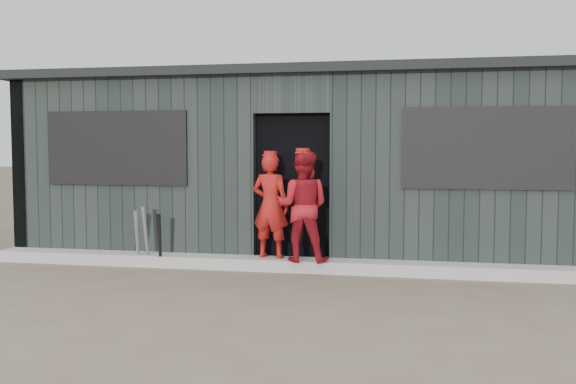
% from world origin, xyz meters
% --- Properties ---
extents(ground, '(80.00, 80.00, 0.00)m').
position_xyz_m(ground, '(0.00, 0.00, 0.00)').
color(ground, brown).
rests_on(ground, ground).
extents(curb, '(8.00, 0.36, 0.15)m').
position_xyz_m(curb, '(0.00, 1.82, 0.07)').
color(curb, '#ACACA6').
rests_on(curb, ground).
extents(bat_left, '(0.14, 0.26, 0.75)m').
position_xyz_m(bat_left, '(-2.00, 1.71, 0.38)').
color(bat_left, gray).
rests_on(bat_left, ground).
extents(bat_mid, '(0.12, 0.17, 0.80)m').
position_xyz_m(bat_mid, '(-1.87, 1.71, 0.40)').
color(bat_mid, gray).
rests_on(bat_mid, ground).
extents(bat_right, '(0.10, 0.22, 0.71)m').
position_xyz_m(bat_right, '(-1.65, 1.62, 0.36)').
color(bat_right, black).
rests_on(bat_right, ground).
extents(player_red_left, '(0.54, 0.40, 1.34)m').
position_xyz_m(player_red_left, '(-0.24, 1.86, 0.82)').
color(player_red_left, '#AB1815').
rests_on(player_red_left, curb).
extents(player_red_right, '(0.68, 0.54, 1.38)m').
position_xyz_m(player_red_right, '(0.21, 1.67, 0.84)').
color(player_red_right, '#A3141F').
rests_on(player_red_right, curb).
extents(player_grey_back, '(0.65, 0.46, 1.27)m').
position_xyz_m(player_grey_back, '(0.52, 2.38, 0.63)').
color(player_grey_back, '#ACACAC').
rests_on(player_grey_back, ground).
extents(dugout, '(8.30, 3.30, 2.62)m').
position_xyz_m(dugout, '(-0.00, 3.50, 1.29)').
color(dugout, black).
rests_on(dugout, ground).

